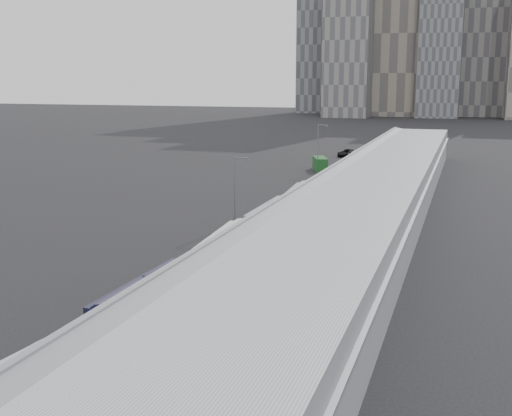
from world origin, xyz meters
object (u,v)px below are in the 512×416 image
at_px(bus_1, 149,305).
at_px(bus_5, 325,188).
at_px(bus_6, 341,175).
at_px(bus_7, 354,166).
at_px(bus_8, 363,158).
at_px(suv, 347,153).
at_px(bus_4, 298,202).
at_px(street_lamp_far, 319,145).
at_px(bus_2, 225,252).
at_px(street_lamp_near, 236,186).
at_px(bus_0, 39,386).
at_px(shipping_container, 320,164).
at_px(bus_3, 272,221).

distance_m(bus_1, bus_5, 57.56).
distance_m(bus_6, bus_7, 12.78).
bearing_deg(bus_8, suv, 115.21).
relative_size(bus_4, street_lamp_far, 1.30).
xyz_separation_m(bus_1, bus_2, (-0.14, 16.22, -0.05)).
distance_m(bus_4, bus_7, 40.20).
relative_size(bus_8, street_lamp_near, 1.45).
distance_m(bus_0, bus_4, 57.83).
bearing_deg(bus_1, bus_0, -87.02).
bearing_deg(bus_1, shipping_container, 95.96).
height_order(bus_5, bus_6, bus_6).
bearing_deg(bus_7, bus_1, -92.96).
distance_m(bus_3, street_lamp_far, 53.68).
relative_size(shipping_container, suv, 1.03).
bearing_deg(street_lamp_near, bus_3, -29.10).
distance_m(bus_4, street_lamp_near, 12.08).
xyz_separation_m(bus_0, shipping_container, (-6.88, 100.72, -0.22)).
height_order(bus_4, shipping_container, bus_4).
bearing_deg(bus_7, bus_2, -93.22).
xyz_separation_m(street_lamp_near, suv, (-0.27, 78.74, -4.21)).
relative_size(bus_4, suv, 1.95).
bearing_deg(bus_3, street_lamp_far, 97.13).
xyz_separation_m(bus_8, shipping_container, (-6.88, -11.69, -0.22)).
bearing_deg(bus_3, bus_7, 89.53).
xyz_separation_m(bus_6, shipping_container, (-7.38, 15.49, -0.15)).
bearing_deg(bus_3, bus_8, 90.15).
xyz_separation_m(bus_8, street_lamp_far, (-6.50, -14.82, 3.94)).
relative_size(street_lamp_near, suv, 1.38).
height_order(bus_0, bus_7, bus_7).
xyz_separation_m(bus_1, bus_4, (0.01, 44.28, -0.06)).
bearing_deg(bus_7, street_lamp_far, -178.91).
xyz_separation_m(bus_5, bus_6, (-0.16, 14.14, 0.01)).
height_order(bus_0, bus_5, bus_0).
xyz_separation_m(bus_0, bus_4, (-0.30, 57.83, -0.05)).
distance_m(bus_7, street_lamp_near, 50.84).
bearing_deg(bus_4, bus_8, 84.89).
bearing_deg(street_lamp_near, bus_6, 80.40).
relative_size(bus_1, bus_2, 1.03).
distance_m(bus_1, bus_3, 30.91).
bearing_deg(bus_2, bus_7, 84.98).
distance_m(bus_1, bus_6, 71.69).
xyz_separation_m(bus_6, bus_7, (0.08, 12.78, 0.14)).
bearing_deg(street_lamp_near, bus_4, 61.32).
bearing_deg(bus_5, street_lamp_far, 102.19).
height_order(bus_3, street_lamp_near, street_lamp_near).
xyz_separation_m(bus_3, bus_4, (-0.31, 13.38, -0.10)).
bearing_deg(bus_0, shipping_container, 99.89).
bearing_deg(bus_2, bus_1, -93.66).
xyz_separation_m(bus_1, bus_7, (0.90, 84.47, 0.05)).
xyz_separation_m(bus_8, suv, (-6.11, 14.04, -0.68)).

